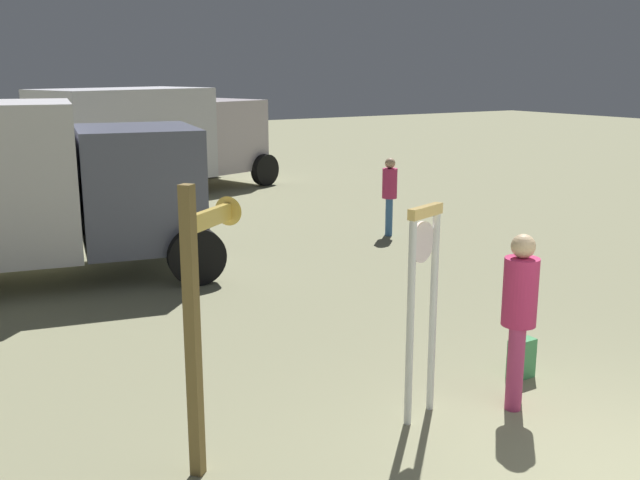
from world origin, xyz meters
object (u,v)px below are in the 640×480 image
at_px(backpack, 521,359).
at_px(person_near_clock, 519,312).
at_px(person_distant, 390,192).
at_px(standing_clock, 422,290).
at_px(arrow_sign, 209,279).
at_px(box_truck_far, 153,136).

bearing_deg(backpack, person_near_clock, -141.89).
relative_size(person_near_clock, person_distant, 1.12).
height_order(standing_clock, person_near_clock, standing_clock).
xyz_separation_m(arrow_sign, box_truck_far, (4.19, 13.44, -0.06)).
xyz_separation_m(arrow_sign, person_near_clock, (2.94, -0.65, -0.62)).
relative_size(arrow_sign, box_truck_far, 0.35).
bearing_deg(person_near_clock, backpack, 38.11).
distance_m(person_near_clock, person_distant, 7.72).
xyz_separation_m(standing_clock, person_distant, (4.54, 6.51, -0.40)).
relative_size(standing_clock, backpack, 4.70).
bearing_deg(backpack, box_truck_far, 87.11).
relative_size(backpack, person_distant, 0.28).
distance_m(arrow_sign, box_truck_far, 14.08).
xyz_separation_m(standing_clock, backpack, (1.51, 0.12, -1.06)).
distance_m(standing_clock, arrow_sign, 2.04).
xyz_separation_m(person_near_clock, person_distant, (3.59, 6.83, -0.11)).
height_order(standing_clock, box_truck_far, box_truck_far).
distance_m(backpack, person_distant, 7.10).
bearing_deg(arrow_sign, standing_clock, -9.26).
height_order(person_distant, box_truck_far, box_truck_far).
xyz_separation_m(standing_clock, arrow_sign, (-1.99, 0.32, 0.33)).
bearing_deg(backpack, arrow_sign, 176.63).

